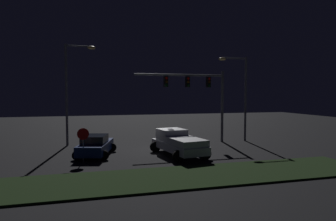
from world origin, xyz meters
TOP-DOWN VIEW (x-y plane):
  - ground_plane at (0.00, 0.00)m, footprint 80.00×80.00m
  - grass_median at (0.00, -7.67)m, footprint 20.64×4.35m
  - pickup_truck at (0.81, -1.95)m, footprint 3.46×5.65m
  - car_sedan at (-4.94, -0.52)m, footprint 3.21×4.72m
  - traffic_signal_gantry at (4.21, 2.94)m, footprint 8.32×0.56m
  - street_lamp_left at (-6.61, 4.48)m, footprint 2.56×0.44m
  - street_lamp_right at (8.36, 2.81)m, footprint 2.87×0.44m
  - stop_sign at (-5.78, -2.42)m, footprint 0.76×0.08m

SIDE VIEW (x-z plane):
  - ground_plane at x=0.00m, z-range 0.00..0.00m
  - grass_median at x=0.00m, z-range 0.00..0.10m
  - car_sedan at x=-4.94m, z-range -0.02..1.49m
  - pickup_truck at x=0.81m, z-range 0.10..1.90m
  - stop_sign at x=-5.78m, z-range 0.45..2.68m
  - traffic_signal_gantry at x=4.21m, z-range 1.65..8.15m
  - street_lamp_right at x=8.36m, z-range 1.07..8.93m
  - street_lamp_left at x=-6.61m, z-range 1.07..9.73m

